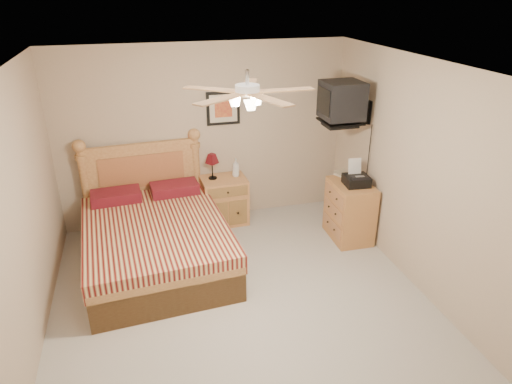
{
  "coord_description": "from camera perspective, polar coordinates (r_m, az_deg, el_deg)",
  "views": [
    {
      "loc": [
        -0.91,
        -3.8,
        3.16
      ],
      "look_at": [
        0.37,
        0.9,
        0.94
      ],
      "focal_mm": 32.0,
      "sensor_mm": 36.0,
      "label": 1
    }
  ],
  "objects": [
    {
      "name": "nightstand",
      "position": [
        6.55,
        -3.98,
        -1.04
      ],
      "size": [
        0.64,
        0.49,
        0.68
      ],
      "primitive_type": "cube",
      "rotation": [
        0.0,
        0.0,
        0.03
      ],
      "color": "#C47D44",
      "rests_on": "ground"
    },
    {
      "name": "ceiling",
      "position": [
        3.96,
        -1.84,
        14.93
      ],
      "size": [
        4.0,
        4.5,
        0.04
      ],
      "primitive_type": "cube",
      "color": "white",
      "rests_on": "ground"
    },
    {
      "name": "lotion_bottle",
      "position": [
        6.44,
        -2.55,
        3.08
      ],
      "size": [
        0.1,
        0.1,
        0.26
      ],
      "primitive_type": "imported",
      "rotation": [
        0.0,
        0.0,
        -0.03
      ],
      "color": "silver",
      "rests_on": "nightstand"
    },
    {
      "name": "fax_machine",
      "position": [
        5.97,
        12.53,
        2.31
      ],
      "size": [
        0.34,
        0.35,
        0.33
      ],
      "primitive_type": null,
      "rotation": [
        0.0,
        0.0,
        -0.09
      ],
      "color": "black",
      "rests_on": "dresser"
    },
    {
      "name": "ceiling_fan",
      "position": [
        3.8,
        -1.09,
        12.37
      ],
      "size": [
        1.14,
        1.14,
        0.28
      ],
      "primitive_type": null,
      "color": "white",
      "rests_on": "ceiling"
    },
    {
      "name": "wall_left",
      "position": [
        4.39,
        -27.94,
        -4.36
      ],
      "size": [
        0.04,
        4.5,
        2.5
      ],
      "primitive_type": "cube",
      "color": "tan",
      "rests_on": "ground"
    },
    {
      "name": "wall_back",
      "position": [
        6.41,
        -6.45,
        7.05
      ],
      "size": [
        4.0,
        0.04,
        2.5
      ],
      "primitive_type": "cube",
      "color": "tan",
      "rests_on": "ground"
    },
    {
      "name": "wall_tv",
      "position": [
        5.94,
        11.99,
        10.89
      ],
      "size": [
        0.56,
        0.46,
        0.58
      ],
      "primitive_type": null,
      "color": "black",
      "rests_on": "wall_right"
    },
    {
      "name": "framed_picture",
      "position": [
        6.34,
        -4.13,
        10.41
      ],
      "size": [
        0.46,
        0.04,
        0.46
      ],
      "primitive_type": "cube",
      "color": "black",
      "rests_on": "wall_back"
    },
    {
      "name": "bed",
      "position": [
        5.51,
        -12.71,
        -2.81
      ],
      "size": [
        1.75,
        2.22,
        1.37
      ],
      "primitive_type": null,
      "rotation": [
        0.0,
        0.0,
        0.07
      ],
      "color": "#A26238",
      "rests_on": "ground"
    },
    {
      "name": "table_lamp",
      "position": [
        6.36,
        -5.49,
        3.23
      ],
      "size": [
        0.22,
        0.22,
        0.37
      ],
      "primitive_type": null,
      "rotation": [
        0.0,
        0.0,
        -0.15
      ],
      "color": "#520D14",
      "rests_on": "nightstand"
    },
    {
      "name": "floor",
      "position": [
        5.03,
        -1.45,
        -14.42
      ],
      "size": [
        4.5,
        4.5,
        0.0
      ],
      "primitive_type": "plane",
      "color": "#A39C93",
      "rests_on": "ground"
    },
    {
      "name": "magazine_lower",
      "position": [
        6.2,
        10.51,
        1.82
      ],
      "size": [
        0.28,
        0.31,
        0.02
      ],
      "primitive_type": "imported",
      "rotation": [
        0.0,
        0.0,
        0.42
      ],
      "color": "beige",
      "rests_on": "dresser"
    },
    {
      "name": "magazine_upper",
      "position": [
        6.22,
        10.4,
        2.1
      ],
      "size": [
        0.26,
        0.31,
        0.02
      ],
      "primitive_type": "imported",
      "rotation": [
        0.0,
        0.0,
        0.25
      ],
      "color": "tan",
      "rests_on": "magazine_lower"
    },
    {
      "name": "wall_right",
      "position": [
        5.15,
        20.52,
        1.15
      ],
      "size": [
        0.04,
        4.5,
        2.5
      ],
      "primitive_type": "cube",
      "color": "tan",
      "rests_on": "ground"
    },
    {
      "name": "dresser",
      "position": [
        6.23,
        11.62,
        -2.34
      ],
      "size": [
        0.49,
        0.69,
        0.8
      ],
      "primitive_type": "cube",
      "rotation": [
        0.0,
        0.0,
        -0.03
      ],
      "color": "#B3703E",
      "rests_on": "ground"
    }
  ]
}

